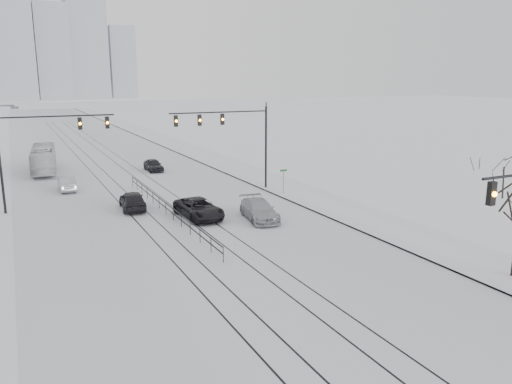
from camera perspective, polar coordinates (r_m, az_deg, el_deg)
name	(u,v)px	position (r m, az deg, el deg)	size (l,w,h in m)	color
road	(103,161)	(69.22, -17.12, 3.45)	(22.00, 260.00, 0.02)	silver
sidewalk_east	(199,154)	(72.47, -6.52, 4.38)	(5.00, 260.00, 0.16)	silver
curb	(183,155)	(71.70, -8.37, 4.23)	(0.10, 260.00, 0.12)	gray
tram_rails	(137,190)	(49.86, -13.41, 0.25)	(5.30, 180.00, 0.01)	black
skyline	(37,38)	(282.39, -23.78, 15.79)	(96.00, 48.00, 72.00)	#9FA4AE
traffic_mast_ne	(234,132)	(46.72, -2.53, 6.90)	(9.60, 0.37, 8.00)	black
traffic_mast_nw	(39,142)	(43.94, -23.53, 5.24)	(9.10, 0.37, 8.00)	black
median_fence	(166,208)	(40.29, -10.27, -1.81)	(0.06, 24.00, 1.00)	black
street_sign	(283,178)	(46.27, 3.16, 1.63)	(0.70, 0.06, 2.40)	#595B60
sedan_sb_inner	(132,200)	(42.28, -13.94, -0.94)	(1.85, 4.59, 1.56)	black
sedan_sb_outer	(67,184)	(51.39, -20.79, 0.88)	(1.45, 4.16, 1.37)	#A6A8AE
sedan_nb_front	(199,209)	(38.80, -6.56, -1.90)	(2.50, 5.43, 1.51)	black
sedan_nb_right	(259,210)	(38.12, 0.36, -2.09)	(2.10, 5.16, 1.50)	#A0A2A8
sedan_nb_far	(153,165)	(59.70, -11.65, 3.03)	(1.66, 4.13, 1.41)	black
box_truck	(44,159)	(62.75, -23.10, 3.47)	(2.53, 10.81, 3.01)	silver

